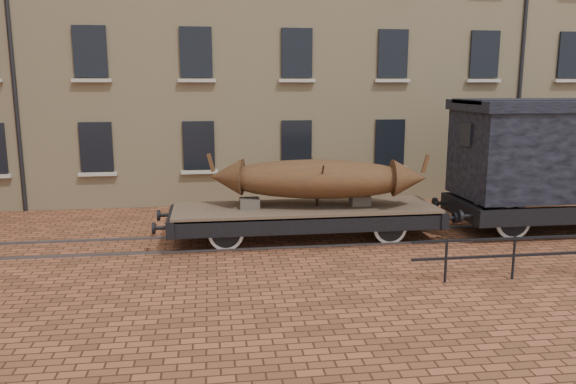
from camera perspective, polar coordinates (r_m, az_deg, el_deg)
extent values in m
plane|color=brown|center=(15.83, 0.00, -4.97)|extent=(90.00, 90.00, 0.00)
cube|color=#D6B783|center=(25.73, 3.72, 16.87)|extent=(40.00, 10.00, 14.00)
cube|color=black|center=(20.53, -18.89, 4.38)|extent=(1.10, 0.12, 1.70)
cube|color=#B4AA9A|center=(20.59, -18.76, 1.73)|extent=(1.30, 0.18, 0.12)
cube|color=black|center=(20.16, -9.05, 4.72)|extent=(1.10, 0.12, 1.70)
cube|color=#B4AA9A|center=(20.22, -8.97, 2.02)|extent=(1.30, 0.18, 0.12)
cube|color=black|center=(20.39, 0.87, 4.92)|extent=(1.10, 0.12, 1.70)
cube|color=#B4AA9A|center=(20.45, 0.89, 2.26)|extent=(1.30, 0.18, 0.12)
cube|color=black|center=(21.20, 10.29, 4.98)|extent=(1.10, 0.12, 1.70)
cube|color=#B4AA9A|center=(21.26, 10.26, 2.42)|extent=(1.30, 0.18, 0.12)
cube|color=black|center=(22.54, 18.81, 4.92)|extent=(1.10, 0.12, 1.70)
cube|color=#B4AA9A|center=(22.60, 18.73, 2.51)|extent=(1.30, 0.18, 0.12)
cube|color=black|center=(24.31, 26.23, 4.78)|extent=(1.10, 0.12, 1.70)
cube|color=#B4AA9A|center=(24.36, 26.12, 2.54)|extent=(1.30, 0.18, 0.12)
cube|color=black|center=(20.44, -19.46, 13.31)|extent=(1.10, 0.12, 1.70)
cube|color=#B4AA9A|center=(20.36, -19.32, 10.65)|extent=(1.30, 0.18, 0.12)
cube|color=black|center=(20.07, -9.33, 13.84)|extent=(1.10, 0.12, 1.70)
cube|color=#B4AA9A|center=(19.98, -9.25, 11.12)|extent=(1.30, 0.18, 0.12)
cube|color=black|center=(20.30, 0.89, 13.94)|extent=(1.10, 0.12, 1.70)
cube|color=#B4AA9A|center=(20.22, 0.91, 11.26)|extent=(1.30, 0.18, 0.12)
cube|color=black|center=(21.12, 10.60, 13.65)|extent=(1.10, 0.12, 1.70)
cube|color=#B4AA9A|center=(21.04, 10.56, 11.07)|extent=(1.30, 0.18, 0.12)
cube|color=black|center=(22.46, 19.33, 13.06)|extent=(1.10, 0.12, 1.70)
cube|color=#B4AA9A|center=(22.38, 19.24, 10.63)|extent=(1.30, 0.18, 0.12)
cube|color=black|center=(24.24, 26.89, 12.31)|extent=(1.10, 0.12, 1.70)
cube|color=#B4AA9A|center=(24.16, 26.77, 10.06)|extent=(1.30, 0.18, 0.12)
cylinder|color=black|center=(21.19, -26.69, 17.04)|extent=(0.14, 0.14, 14.00)
cylinder|color=black|center=(23.29, 23.03, 16.67)|extent=(0.14, 0.14, 14.00)
cube|color=#59595E|center=(15.14, 0.37, -5.61)|extent=(30.00, 0.08, 0.06)
cube|color=#59595E|center=(16.51, -0.35, -4.19)|extent=(30.00, 0.08, 0.06)
cylinder|color=black|center=(12.96, 15.75, -6.74)|extent=(0.06, 0.06, 1.00)
cylinder|color=black|center=(13.67, 21.95, -6.21)|extent=(0.06, 0.06, 1.00)
cube|color=brown|center=(15.68, 1.77, -1.69)|extent=(7.30, 2.14, 0.12)
cube|color=black|center=(14.78, 2.41, -3.40)|extent=(7.30, 0.16, 0.44)
cube|color=black|center=(16.69, 1.20, -1.73)|extent=(7.30, 0.16, 0.44)
cube|color=black|center=(15.55, -11.63, -2.90)|extent=(0.21, 2.24, 0.44)
cylinder|color=black|center=(14.87, -12.85, -3.59)|extent=(0.34, 0.10, 0.10)
cylinder|color=black|center=(14.89, -13.49, -3.60)|extent=(0.08, 0.31, 0.31)
cylinder|color=black|center=(16.28, -12.43, -2.31)|extent=(0.34, 0.10, 0.10)
cylinder|color=black|center=(16.30, -13.01, -2.32)|extent=(0.08, 0.31, 0.31)
cube|color=black|center=(16.72, 14.21, -2.04)|extent=(0.21, 2.24, 0.44)
cylinder|color=black|center=(16.18, 16.07, -2.57)|extent=(0.34, 0.10, 0.10)
cylinder|color=black|center=(16.24, 16.60, -2.54)|extent=(0.08, 0.31, 0.31)
cylinder|color=black|center=(17.48, 14.14, -1.47)|extent=(0.34, 0.10, 0.10)
cylinder|color=black|center=(17.55, 14.65, -1.46)|extent=(0.08, 0.31, 0.31)
cylinder|color=black|center=(15.57, -6.40, -3.53)|extent=(0.10, 1.85, 0.10)
cylinder|color=silver|center=(14.88, -6.32, -4.22)|extent=(0.93, 0.07, 0.93)
cylinder|color=black|center=(14.88, -6.32, -4.22)|extent=(0.77, 0.10, 0.77)
cube|color=black|center=(14.70, -6.33, -3.46)|extent=(0.88, 0.08, 0.10)
cylinder|color=silver|center=(16.27, -6.47, -2.90)|extent=(0.93, 0.07, 0.93)
cylinder|color=black|center=(16.27, -6.47, -2.90)|extent=(0.77, 0.10, 0.77)
cube|color=black|center=(16.33, -6.50, -2.01)|extent=(0.88, 0.08, 0.10)
cylinder|color=black|center=(16.30, 9.56, -2.96)|extent=(0.10, 1.85, 0.10)
cylinder|color=silver|center=(15.64, 10.34, -3.59)|extent=(0.93, 0.07, 0.93)
cylinder|color=black|center=(15.64, 10.34, -3.59)|extent=(0.77, 0.10, 0.77)
cube|color=black|center=(15.47, 10.51, -2.85)|extent=(0.88, 0.08, 0.10)
cylinder|color=silver|center=(16.97, 8.84, -2.39)|extent=(0.93, 0.07, 0.93)
cylinder|color=black|center=(16.97, 8.84, -2.39)|extent=(0.77, 0.10, 0.77)
cube|color=black|center=(17.02, 8.75, -1.53)|extent=(0.88, 0.08, 0.10)
cube|color=black|center=(15.77, 1.77, -3.03)|extent=(3.89, 0.06, 0.06)
cube|color=brown|center=(15.46, -3.93, -1.15)|extent=(0.54, 0.49, 0.27)
cube|color=brown|center=(15.97, 7.30, -0.82)|extent=(0.54, 0.49, 0.27)
ellipsoid|color=#583319|center=(15.58, 2.98, 1.33)|extent=(5.57, 2.58, 1.07)
cone|color=#583319|center=(15.74, -6.32, 1.55)|extent=(1.09, 1.16, 1.02)
cube|color=#583319|center=(15.75, -7.85, 2.98)|extent=(0.23, 0.15, 0.52)
cone|color=#583319|center=(15.81, 12.25, 1.40)|extent=(1.09, 1.16, 1.02)
cube|color=#583319|center=(15.83, 13.79, 2.81)|extent=(0.23, 0.15, 0.52)
cylinder|color=black|center=(15.18, 3.29, 0.57)|extent=(0.05, 0.92, 1.31)
cylinder|color=black|center=(16.02, 2.69, 1.13)|extent=(0.05, 0.92, 1.31)
cube|color=black|center=(19.69, 24.46, -0.53)|extent=(6.51, 0.17, 0.49)
cube|color=black|center=(17.10, 17.33, -1.65)|extent=(0.24, 2.60, 0.49)
cylinder|color=black|center=(16.13, 17.05, -2.38)|extent=(0.09, 0.35, 0.35)
cylinder|color=black|center=(17.68, 14.71, -1.11)|extent=(0.09, 0.35, 0.35)
cylinder|color=black|center=(17.69, 20.79, -2.25)|extent=(0.11, 2.06, 0.11)
cylinder|color=silver|center=(17.08, 21.93, -2.79)|extent=(1.04, 0.08, 1.04)
cylinder|color=black|center=(17.08, 21.93, -2.79)|extent=(0.85, 0.11, 0.85)
cylinder|color=silver|center=(18.31, 19.72, -1.75)|extent=(1.04, 0.08, 1.04)
cylinder|color=black|center=(18.31, 19.72, -1.75)|extent=(0.85, 0.11, 0.85)
cube|color=black|center=(18.48, 26.80, 3.53)|extent=(6.51, 2.60, 2.49)
cube|color=black|center=(18.38, 27.18, 7.85)|extent=(6.70, 2.76, 0.30)
cube|color=black|center=(18.37, 27.21, 8.22)|extent=(6.70, 1.84, 0.13)
cube|color=black|center=(16.77, 17.69, 5.60)|extent=(0.09, 0.65, 0.65)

